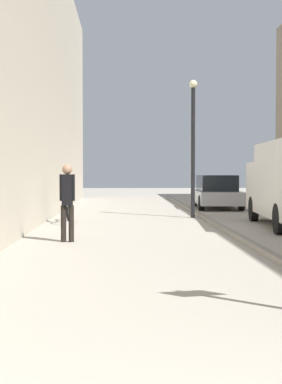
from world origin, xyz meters
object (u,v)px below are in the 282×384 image
at_px(lamp_post, 193,139).
at_px(parked_car, 216,192).
at_px(pedestrian_main_foreground, 67,197).
at_px(bicycle_leaning, 67,210).

bearing_deg(lamp_post, parked_car, 71.17).
distance_m(pedestrian_main_foreground, bicycle_leaning, 4.95).
height_order(pedestrian_main_foreground, lamp_post, lamp_post).
height_order(lamp_post, bicycle_leaning, lamp_post).
xyz_separation_m(parked_car, lamp_post, (-1.64, -4.82, 2.01)).
bearing_deg(lamp_post, bicycle_leaning, -159.28).
bearing_deg(parked_car, lamp_post, -107.19).
relative_size(parked_car, lamp_post, 0.89).
bearing_deg(pedestrian_main_foreground, parked_car, 67.37).
bearing_deg(lamp_post, pedestrian_main_foreground, -119.68).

